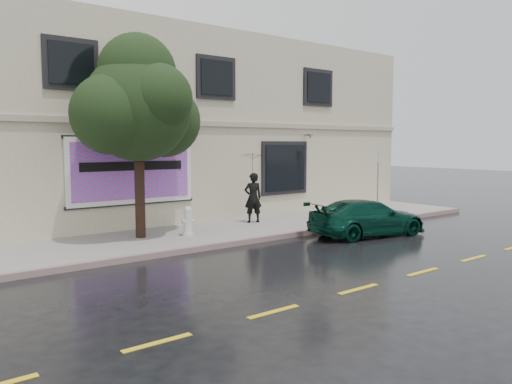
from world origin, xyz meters
TOP-DOWN VIEW (x-y plane):
  - ground at (0.00, 0.00)m, footprint 90.00×90.00m
  - sidewalk at (0.00, 3.25)m, footprint 20.00×3.50m
  - curb at (0.00, 1.50)m, footprint 20.00×0.18m
  - road_marking at (0.00, -3.50)m, footprint 19.00×0.12m
  - building at (0.00, 9.00)m, footprint 20.00×8.12m
  - billboard at (-3.20, 4.92)m, footprint 4.30×0.16m
  - car at (2.55, 0.23)m, footprint 4.20×2.43m
  - pedestrian at (0.76, 3.82)m, footprint 0.74×0.60m
  - umbrella at (0.76, 3.82)m, footprint 1.23×1.23m
  - street_tree at (-3.58, 3.61)m, footprint 3.08×3.08m
  - fire_hydrant at (-2.33, 3.00)m, footprint 0.37×0.34m
  - sign_pole at (6.01, 2.59)m, footprint 0.28×0.14m

SIDE VIEW (x-z plane):
  - ground at x=0.00m, z-range 0.00..0.00m
  - road_marking at x=0.00m, z-range 0.00..0.01m
  - sidewalk at x=0.00m, z-range 0.00..0.15m
  - curb at x=0.00m, z-range -0.01..0.15m
  - car at x=2.55m, z-range 0.00..1.15m
  - fire_hydrant at x=-2.33m, z-range 0.14..1.03m
  - pedestrian at x=0.76m, z-range 0.15..1.89m
  - sign_pole at x=6.01m, z-range 0.41..2.85m
  - billboard at x=-3.20m, z-range 0.95..3.15m
  - umbrella at x=0.76m, z-range 1.89..2.66m
  - building at x=0.00m, z-range 0.00..7.00m
  - street_tree at x=-3.58m, z-range 1.25..6.57m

